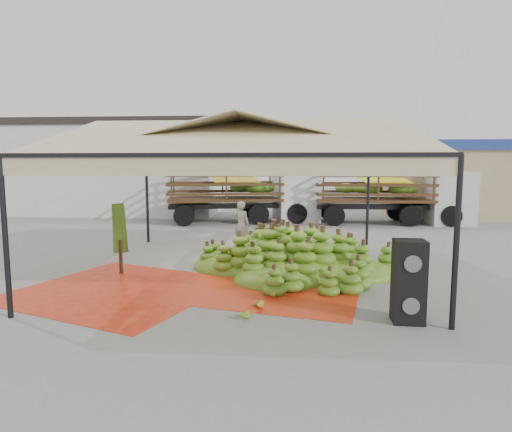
# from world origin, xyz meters

# --- Properties ---
(ground) EXTENTS (90.00, 90.00, 0.00)m
(ground) POSITION_xyz_m (0.00, 0.00, 0.00)
(ground) COLOR slate
(ground) RESTS_ON ground
(canopy_tent) EXTENTS (8.10, 8.10, 4.00)m
(canopy_tent) POSITION_xyz_m (0.00, 0.00, 3.30)
(canopy_tent) COLOR black
(canopy_tent) RESTS_ON ground
(building_white) EXTENTS (14.30, 6.30, 5.40)m
(building_white) POSITION_xyz_m (-10.00, 14.00, 2.71)
(building_white) COLOR silver
(building_white) RESTS_ON ground
(building_tan) EXTENTS (6.30, 5.30, 4.10)m
(building_tan) POSITION_xyz_m (10.00, 13.00, 2.07)
(building_tan) COLOR tan
(building_tan) RESTS_ON ground
(tarp_left) EXTENTS (5.41, 5.30, 0.01)m
(tarp_left) POSITION_xyz_m (-2.65, -2.09, 0.01)
(tarp_left) COLOR #CD4013
(tarp_left) RESTS_ON ground
(tarp_right) EXTENTS (5.00, 5.16, 0.01)m
(tarp_right) POSITION_xyz_m (0.81, -1.31, 0.01)
(tarp_right) COLOR red
(tarp_right) RESTS_ON ground
(banana_heap) EXTENTS (6.98, 6.45, 1.20)m
(banana_heap) POSITION_xyz_m (1.35, -0.06, 0.60)
(banana_heap) COLOR #3B7317
(banana_heap) RESTS_ON ground
(hand_yellow_a) EXTENTS (0.59, 0.53, 0.22)m
(hand_yellow_a) POSITION_xyz_m (0.50, -3.18, 0.11)
(hand_yellow_a) COLOR gold
(hand_yellow_a) RESTS_ON ground
(hand_yellow_b) EXTENTS (0.50, 0.46, 0.19)m
(hand_yellow_b) POSITION_xyz_m (0.74, -2.45, 0.09)
(hand_yellow_b) COLOR gold
(hand_yellow_b) RESTS_ON ground
(hand_red_a) EXTENTS (0.48, 0.40, 0.21)m
(hand_red_a) POSITION_xyz_m (1.40, -0.94, 0.10)
(hand_red_a) COLOR #582114
(hand_red_a) RESTS_ON ground
(hand_red_b) EXTENTS (0.54, 0.53, 0.19)m
(hand_red_b) POSITION_xyz_m (3.70, -1.98, 0.10)
(hand_red_b) COLOR #561813
(hand_red_b) RESTS_ON ground
(hand_green) EXTENTS (0.55, 0.50, 0.21)m
(hand_green) POSITION_xyz_m (0.29, -3.69, 0.11)
(hand_green) COLOR #5C801A
(hand_green) RESTS_ON ground
(hanging_bunches) EXTENTS (3.24, 0.24, 0.20)m
(hanging_bunches) POSITION_xyz_m (1.60, 1.26, 2.62)
(hanging_bunches) COLOR #427017
(hanging_bunches) RESTS_ON ground
(speaker_stack) EXTENTS (0.56, 0.50, 1.51)m
(speaker_stack) POSITION_xyz_m (3.32, -3.70, 0.75)
(speaker_stack) COLOR black
(speaker_stack) RESTS_ON ground
(banana_leaves) EXTENTS (0.96, 1.36, 3.70)m
(banana_leaves) POSITION_xyz_m (-3.09, -0.22, 0.00)
(banana_leaves) COLOR #247920
(banana_leaves) RESTS_ON ground
(vendor) EXTENTS (0.71, 0.61, 1.64)m
(vendor) POSITION_xyz_m (-0.40, 2.96, 0.82)
(vendor) COLOR gray
(vendor) RESTS_ON ground
(truck_left) EXTENTS (7.78, 4.09, 2.54)m
(truck_left) POSITION_xyz_m (-0.76, 10.05, 1.57)
(truck_left) COLOR #482C18
(truck_left) RESTS_ON ground
(truck_right) EXTENTS (7.40, 2.71, 2.52)m
(truck_right) POSITION_xyz_m (6.55, 10.02, 1.56)
(truck_right) COLOR #4B2919
(truck_right) RESTS_ON ground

